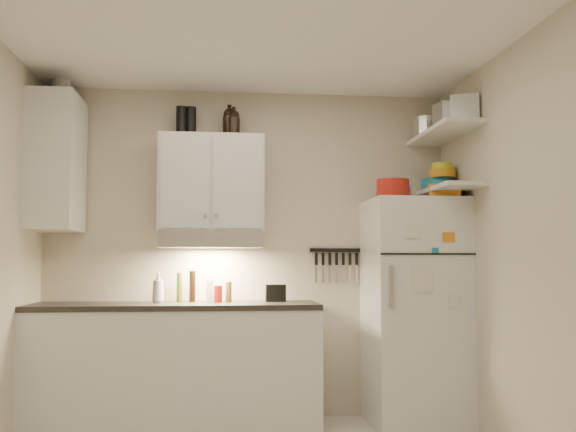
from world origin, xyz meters
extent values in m
cube|color=white|center=(0.00, 0.00, 2.61)|extent=(3.20, 3.00, 0.02)
cube|color=beige|center=(0.00, 1.51, 1.30)|extent=(3.20, 0.02, 2.60)
cube|color=beige|center=(1.61, 0.00, 1.30)|extent=(0.02, 3.00, 2.60)
cube|color=white|center=(-0.55, 1.20, 0.44)|extent=(2.10, 0.60, 0.88)
cube|color=#2A2624|center=(-0.55, 1.20, 0.90)|extent=(2.10, 0.62, 0.04)
cube|color=white|center=(-0.30, 1.33, 1.83)|extent=(0.80, 0.33, 0.75)
cube|color=white|center=(-1.44, 1.20, 1.95)|extent=(0.33, 0.55, 1.00)
cube|color=silver|center=(-0.30, 1.27, 1.39)|extent=(0.76, 0.46, 0.12)
cube|color=white|center=(1.25, 1.16, 0.85)|extent=(0.70, 0.68, 1.70)
cube|color=white|center=(1.45, 1.02, 2.20)|extent=(0.30, 0.95, 0.03)
cube|color=white|center=(1.45, 1.02, 1.76)|extent=(0.30, 0.95, 0.03)
cube|color=black|center=(0.70, 1.49, 1.32)|extent=(0.42, 0.02, 0.03)
cylinder|color=#A91D13|center=(1.06, 1.07, 1.77)|extent=(0.30, 0.30, 0.14)
cube|color=orange|center=(1.45, 1.01, 1.75)|extent=(0.32, 0.35, 0.10)
cylinder|color=silver|center=(1.23, 1.13, 1.75)|extent=(0.07, 0.07, 0.10)
cylinder|color=silver|center=(1.43, 1.34, 2.30)|extent=(0.31, 0.31, 0.17)
cube|color=#AAAAAD|center=(1.45, 0.90, 2.31)|extent=(0.20, 0.18, 0.18)
cube|color=#AAAAAD|center=(1.53, 0.78, 2.32)|extent=(0.26, 0.26, 0.20)
cylinder|color=#1B7097|center=(1.47, 1.23, 1.83)|extent=(0.25, 0.25, 0.10)
cylinder|color=orange|center=(1.48, 1.16, 1.91)|extent=(0.20, 0.20, 0.06)
cylinder|color=gold|center=(1.48, 1.16, 1.96)|extent=(0.16, 0.16, 0.05)
cylinder|color=#1B7097|center=(1.42, 1.01, 1.80)|extent=(0.25, 0.25, 0.05)
cylinder|color=black|center=(-0.47, 1.41, 2.32)|extent=(0.09, 0.09, 0.24)
cylinder|color=black|center=(-0.54, 1.38, 2.32)|extent=(0.10, 0.10, 0.24)
cylinder|color=silver|center=(-1.44, 1.30, 2.54)|extent=(0.14, 0.14, 0.18)
imported|color=white|center=(-0.69, 1.24, 1.05)|extent=(0.11, 0.11, 0.26)
cylinder|color=brown|center=(-0.16, 1.28, 1.00)|extent=(0.05, 0.05, 0.15)
cylinder|color=#485E17|center=(-0.53, 1.33, 1.03)|extent=(0.04, 0.04, 0.22)
cylinder|color=black|center=(-0.44, 1.34, 1.04)|extent=(0.06, 0.06, 0.24)
cylinder|color=silver|center=(-0.31, 1.31, 1.00)|extent=(0.06, 0.06, 0.17)
cylinder|color=#A91D13|center=(-0.24, 1.24, 0.98)|extent=(0.07, 0.07, 0.13)
cube|color=black|center=(0.20, 1.31, 0.99)|extent=(0.15, 0.11, 0.13)
camera|label=1|loc=(-0.23, -3.63, 1.21)|focal=40.00mm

